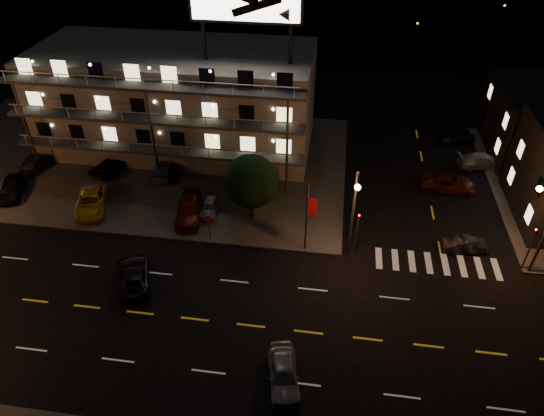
# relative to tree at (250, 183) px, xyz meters

# --- Properties ---
(ground) EXTENTS (140.00, 140.00, 0.00)m
(ground) POSITION_rel_tree_xyz_m (0.09, -11.92, -3.77)
(ground) COLOR black
(ground) RESTS_ON ground
(curb_nw) EXTENTS (44.00, 24.00, 0.15)m
(curb_nw) POSITION_rel_tree_xyz_m (-13.91, 8.08, -3.70)
(curb_nw) COLOR #393936
(curb_nw) RESTS_ON ground
(motel) EXTENTS (28.00, 13.80, 18.10)m
(motel) POSITION_rel_tree_xyz_m (-9.86, 11.96, 1.57)
(motel) COLOR #9C9788
(motel) RESTS_ON ground
(streetlight_nc) EXTENTS (0.44, 1.92, 8.00)m
(streetlight_nc) POSITION_rel_tree_xyz_m (8.59, -3.99, 1.19)
(streetlight_nc) COLOR #2D2D30
(streetlight_nc) RESTS_ON ground
(signal_nw) EXTENTS (0.20, 0.27, 4.60)m
(signal_nw) POSITION_rel_tree_xyz_m (9.09, -3.42, -1.20)
(signal_nw) COLOR #2D2D30
(signal_nw) RESTS_ON ground
(signal_ne) EXTENTS (0.27, 0.20, 4.60)m
(signal_ne) POSITION_rel_tree_xyz_m (22.08, -3.42, -1.20)
(signal_ne) COLOR #2D2D30
(signal_ne) RESTS_ON ground
(banner_north) EXTENTS (0.83, 0.16, 6.40)m
(banner_north) POSITION_rel_tree_xyz_m (5.17, -3.52, -0.34)
(banner_north) COLOR #2D2D30
(banner_north) RESTS_ON ground
(stop_sign) EXTENTS (0.91, 0.11, 2.61)m
(stop_sign) POSITION_rel_tree_xyz_m (-2.91, -3.35, -2.06)
(stop_sign) COLOR #2D2D30
(stop_sign) RESTS_ON ground
(tree) EXTENTS (4.84, 4.66, 6.10)m
(tree) POSITION_rel_tree_xyz_m (0.00, 0.00, 0.00)
(tree) COLOR black
(tree) RESTS_ON curb_nw
(lot_car_0) EXTENTS (3.30, 4.84, 1.53)m
(lot_car_0) POSITION_rel_tree_xyz_m (-22.85, 0.10, -2.86)
(lot_car_0) COLOR black
(lot_car_0) RESTS_ON curb_nw
(lot_car_1) EXTENTS (1.77, 4.00, 1.28)m
(lot_car_1) POSITION_rel_tree_xyz_m (-15.15, 0.26, -2.98)
(lot_car_1) COLOR gray
(lot_car_1) RESTS_ON curb_nw
(lot_car_2) EXTENTS (4.01, 5.83, 1.48)m
(lot_car_2) POSITION_rel_tree_xyz_m (-14.47, -0.84, -2.88)
(lot_car_2) COLOR gold
(lot_car_2) RESTS_ON curb_nw
(lot_car_3) EXTENTS (2.97, 5.51, 1.52)m
(lot_car_3) POSITION_rel_tree_xyz_m (-5.43, -0.81, -2.86)
(lot_car_3) COLOR #54180C
(lot_car_3) RESTS_ON curb_nw
(lot_car_4) EXTENTS (1.75, 3.83, 1.27)m
(lot_car_4) POSITION_rel_tree_xyz_m (-3.82, 0.17, -2.98)
(lot_car_4) COLOR gray
(lot_car_4) RESTS_ON curb_nw
(lot_car_5) EXTENTS (2.17, 4.40, 1.39)m
(lot_car_5) POSITION_rel_tree_xyz_m (-22.78, 5.02, -2.93)
(lot_car_5) COLOR black
(lot_car_5) RESTS_ON curb_nw
(lot_car_6) EXTENTS (3.50, 4.98, 1.26)m
(lot_car_6) POSITION_rel_tree_xyz_m (-15.35, 5.40, -2.99)
(lot_car_6) COLOR black
(lot_car_6) RESTS_ON curb_nw
(lot_car_7) EXTENTS (2.65, 5.06, 1.40)m
(lot_car_7) POSITION_rel_tree_xyz_m (-9.85, 5.58, -2.92)
(lot_car_7) COLOR gray
(lot_car_7) RESTS_ON curb_nw
(lot_car_8) EXTENTS (2.50, 3.97, 1.26)m
(lot_car_8) POSITION_rel_tree_xyz_m (-8.94, 5.57, -2.99)
(lot_car_8) COLOR black
(lot_car_8) RESTS_ON curb_nw
(lot_car_9) EXTENTS (1.63, 4.28, 1.39)m
(lot_car_9) POSITION_rel_tree_xyz_m (-1.62, 4.87, -2.92)
(lot_car_9) COLOR #54180C
(lot_car_9) RESTS_ON curb_nw
(side_car_0) EXTENTS (3.96, 1.89, 1.25)m
(side_car_0) POSITION_rel_tree_xyz_m (18.07, -1.79, -3.14)
(side_car_0) COLOR black
(side_car_0) RESTS_ON ground
(side_car_1) EXTENTS (5.36, 2.85, 1.43)m
(side_car_1) POSITION_rel_tree_xyz_m (17.89, 7.10, -3.05)
(side_car_1) COLOR #54180C
(side_car_1) RESTS_ON ground
(side_car_2) EXTENTS (5.27, 2.98, 1.44)m
(side_car_2) POSITION_rel_tree_xyz_m (21.90, 11.81, -3.05)
(side_car_2) COLOR gray
(side_car_2) RESTS_ON ground
(side_car_3) EXTENTS (4.69, 3.11, 1.48)m
(side_car_3) POSITION_rel_tree_xyz_m (20.06, 16.73, -3.03)
(side_car_3) COLOR black
(side_car_3) RESTS_ON ground
(road_car_east) EXTENTS (2.65, 4.70, 1.51)m
(road_car_east) POSITION_rel_tree_xyz_m (4.84, -15.84, -3.02)
(road_car_east) COLOR gray
(road_car_east) RESTS_ON ground
(road_car_west) EXTENTS (4.08, 5.56, 1.40)m
(road_car_west) POSITION_rel_tree_xyz_m (-7.36, -9.08, -3.07)
(road_car_west) COLOR black
(road_car_west) RESTS_ON ground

